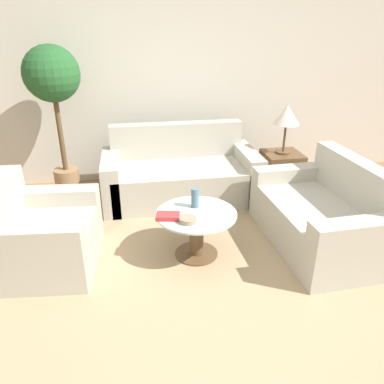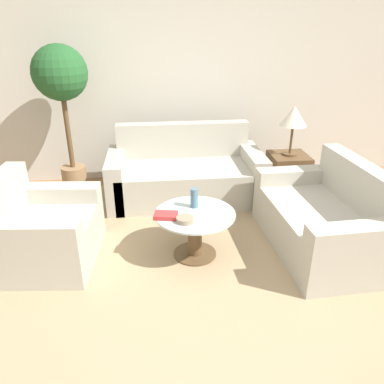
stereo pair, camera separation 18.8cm
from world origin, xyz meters
TOP-DOWN VIEW (x-y plane):
  - ground_plane at (0.00, 0.00)m, footprint 14.00×14.00m
  - wall_back at (0.00, 2.69)m, footprint 10.00×0.06m
  - rug at (0.05, 0.57)m, footprint 3.71×3.56m
  - sofa_main at (0.08, 1.94)m, footprint 1.89×0.92m
  - armchair at (-1.38, 0.66)m, footprint 0.93×1.02m
  - loveseat at (1.34, 0.58)m, footprint 0.93×1.50m
  - coffee_table at (0.05, 0.57)m, footprint 0.75×0.75m
  - side_table at (1.38, 1.83)m, footprint 0.46×0.46m
  - table_lamp at (1.38, 1.83)m, footprint 0.32×0.32m
  - potted_plant at (-1.33, 2.15)m, footprint 0.63×0.63m
  - vase at (0.05, 0.70)m, footprint 0.07×0.07m
  - bowl at (-0.06, 0.42)m, footprint 0.15×0.15m
  - book_stack at (-0.22, 0.52)m, footprint 0.23×0.17m

SIDE VIEW (x-z plane):
  - ground_plane at x=0.00m, z-range 0.00..0.00m
  - rug at x=0.05m, z-range 0.00..0.01m
  - side_table at x=1.38m, z-range 0.00..0.54m
  - loveseat at x=1.34m, z-range -0.15..0.72m
  - sofa_main at x=0.08m, z-range -0.16..0.72m
  - armchair at x=-1.38m, z-range -0.14..0.71m
  - coffee_table at x=0.05m, z-range 0.06..0.52m
  - book_stack at x=-0.22m, z-range 0.45..0.49m
  - bowl at x=-0.06m, z-range 0.45..0.50m
  - vase at x=0.05m, z-range 0.45..0.64m
  - table_lamp at x=1.38m, z-range 0.70..1.31m
  - wall_back at x=0.00m, z-range 0.00..2.60m
  - potted_plant at x=-1.33m, z-range 0.43..2.27m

